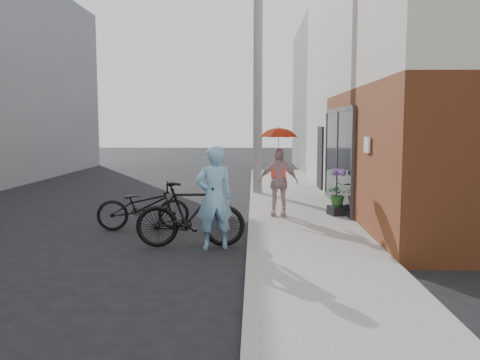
{
  "coord_description": "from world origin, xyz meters",
  "views": [
    {
      "loc": [
        1.0,
        -9.59,
        2.2
      ],
      "look_at": [
        0.71,
        0.53,
        1.1
      ],
      "focal_mm": 38.0,
      "sensor_mm": 36.0,
      "label": 1
    }
  ],
  "objects_px": {
    "kimono_woman": "(278,182)",
    "planter": "(338,210)",
    "utility_pole": "(258,82)",
    "bike_right": "(190,215)",
    "bike_left": "(143,206)",
    "officer": "(214,198)"
  },
  "relations": [
    {
      "from": "bike_left",
      "to": "bike_right",
      "type": "height_order",
      "value": "bike_right"
    },
    {
      "from": "officer",
      "to": "planter",
      "type": "height_order",
      "value": "officer"
    },
    {
      "from": "bike_right",
      "to": "kimono_woman",
      "type": "relative_size",
      "value": 1.26
    },
    {
      "from": "utility_pole",
      "to": "officer",
      "type": "relative_size",
      "value": 3.79
    },
    {
      "from": "utility_pole",
      "to": "kimono_woman",
      "type": "xyz_separation_m",
      "value": [
        0.45,
        -4.01,
        -2.6
      ]
    },
    {
      "from": "kimono_woman",
      "to": "planter",
      "type": "relative_size",
      "value": 3.87
    },
    {
      "from": "bike_left",
      "to": "planter",
      "type": "distance_m",
      "value": 4.46
    },
    {
      "from": "officer",
      "to": "kimono_woman",
      "type": "xyz_separation_m",
      "value": [
        1.25,
        2.73,
        -0.03
      ]
    },
    {
      "from": "bike_left",
      "to": "planter",
      "type": "bearing_deg",
      "value": -83.08
    },
    {
      "from": "bike_left",
      "to": "kimono_woman",
      "type": "bearing_deg",
      "value": -77.93
    },
    {
      "from": "kimono_woman",
      "to": "officer",
      "type": "bearing_deg",
      "value": -106.55
    },
    {
      "from": "bike_left",
      "to": "bike_right",
      "type": "xyz_separation_m",
      "value": [
        1.19,
        -1.48,
        0.09
      ]
    },
    {
      "from": "utility_pole",
      "to": "kimono_woman",
      "type": "relative_size",
      "value": 4.49
    },
    {
      "from": "bike_left",
      "to": "planter",
      "type": "height_order",
      "value": "bike_left"
    },
    {
      "from": "bike_right",
      "to": "bike_left",
      "type": "bearing_deg",
      "value": 34.66
    },
    {
      "from": "officer",
      "to": "kimono_woman",
      "type": "bearing_deg",
      "value": -130.22
    },
    {
      "from": "bike_right",
      "to": "kimono_woman",
      "type": "distance_m",
      "value": 3.11
    },
    {
      "from": "bike_left",
      "to": "kimono_woman",
      "type": "distance_m",
      "value": 3.11
    },
    {
      "from": "officer",
      "to": "bike_right",
      "type": "xyz_separation_m",
      "value": [
        -0.44,
        0.13,
        -0.33
      ]
    },
    {
      "from": "utility_pole",
      "to": "planter",
      "type": "xyz_separation_m",
      "value": [
        1.85,
        -3.9,
        -3.27
      ]
    },
    {
      "from": "kimono_woman",
      "to": "bike_left",
      "type": "bearing_deg",
      "value": -150.8
    },
    {
      "from": "officer",
      "to": "kimono_woman",
      "type": "height_order",
      "value": "officer"
    }
  ]
}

